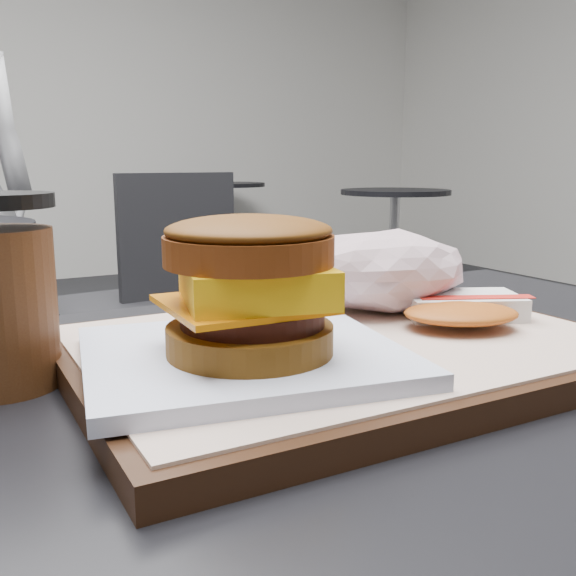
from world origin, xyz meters
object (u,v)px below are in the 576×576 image
at_px(breakfast_sandwich, 248,304).
at_px(hash_brown, 462,309).
at_px(neighbor_chair, 143,290).
at_px(serving_tray, 343,350).
at_px(crumpled_wrapper, 382,270).

distance_m(breakfast_sandwich, hash_brown, 0.20).
bearing_deg(neighbor_chair, hash_brown, -97.14).
relative_size(serving_tray, neighbor_chair, 0.43).
bearing_deg(serving_tray, hash_brown, -4.89).
relative_size(hash_brown, crumpled_wrapper, 0.90).
bearing_deg(crumpled_wrapper, breakfast_sandwich, -151.43).
bearing_deg(neighbor_chair, breakfast_sandwich, -103.56).
distance_m(serving_tray, hash_brown, 0.11).
bearing_deg(serving_tray, breakfast_sandwich, -160.72).
height_order(hash_brown, neighbor_chair, neighbor_chair).
height_order(serving_tray, neighbor_chair, neighbor_chair).
relative_size(serving_tray, crumpled_wrapper, 2.54).
distance_m(breakfast_sandwich, crumpled_wrapper, 0.19).
bearing_deg(breakfast_sandwich, neighbor_chair, 76.44).
bearing_deg(neighbor_chair, serving_tray, -100.79).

